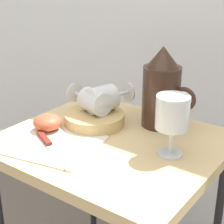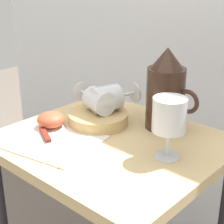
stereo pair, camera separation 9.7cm
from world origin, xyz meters
The scene contains 10 objects.
curtain_drape centered at (0.00, 0.53, 0.91)m, with size 2.40×0.03×1.83m, color white.
table centered at (0.00, 0.00, 0.61)m, with size 0.57×0.50×0.68m.
linen_napkin centered at (-0.10, -0.11, 0.68)m, with size 0.22×0.20×0.00m, color silver.
basket_tray centered at (-0.10, 0.05, 0.70)m, with size 0.18×0.18×0.04m, color tan.
pitcher centered at (0.06, 0.16, 0.77)m, with size 0.16×0.11×0.23m.
wine_glass_upright centered at (0.16, 0.02, 0.78)m, with size 0.08×0.08×0.15m.
wine_glass_tipped_near centered at (-0.09, 0.08, 0.75)m, with size 0.11×0.16×0.08m.
wine_glass_tipped_far centered at (-0.11, 0.06, 0.75)m, with size 0.16×0.10×0.07m.
apple_half_left centered at (-0.18, -0.06, 0.70)m, with size 0.08×0.08×0.04m, color #C15133.
knife centered at (-0.11, -0.13, 0.69)m, with size 0.20×0.11×0.01m.
Camera 1 is at (0.53, -0.73, 1.13)m, focal length 59.80 mm.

